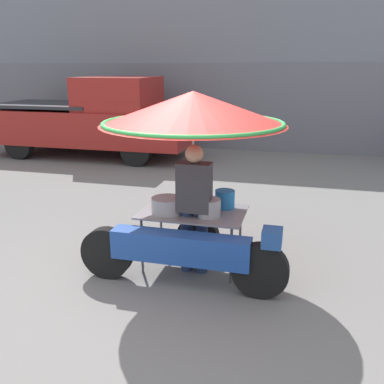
% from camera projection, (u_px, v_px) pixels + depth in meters
% --- Properties ---
extents(ground_plane, '(36.00, 36.00, 0.00)m').
position_uv_depth(ground_plane, '(134.00, 292.00, 4.60)').
color(ground_plane, slate).
extents(shopfront_building, '(28.00, 2.06, 4.48)m').
position_uv_depth(shopfront_building, '(251.00, 69.00, 12.62)').
color(shopfront_building, gray).
rests_on(shopfront_building, ground).
extents(vendor_motorcycle_cart, '(2.33, 2.10, 2.08)m').
position_uv_depth(vendor_motorcycle_cart, '(192.00, 131.00, 4.73)').
color(vendor_motorcycle_cart, black).
rests_on(vendor_motorcycle_cart, ground).
extents(vendor_person, '(0.38, 0.22, 1.51)m').
position_uv_depth(vendor_person, '(194.00, 203.00, 4.86)').
color(vendor_person, navy).
rests_on(vendor_person, ground).
extents(pickup_truck, '(5.39, 1.94, 2.06)m').
position_uv_depth(pickup_truck, '(95.00, 119.00, 11.21)').
color(pickup_truck, black).
rests_on(pickup_truck, ground).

